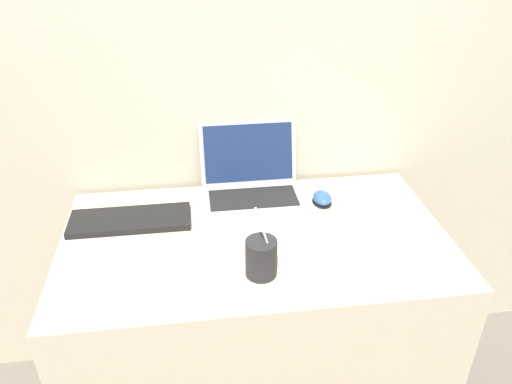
# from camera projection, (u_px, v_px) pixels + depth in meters

# --- Properties ---
(wall_back) EXTENTS (7.00, 0.04, 2.50)m
(wall_back) POSITION_uv_depth(u_px,v_px,m) (240.00, 41.00, 1.53)
(wall_back) COLOR #BCB299
(wall_back) RESTS_ON ground_plane
(desk) EXTENTS (1.13, 0.64, 0.77)m
(desk) POSITION_uv_depth(u_px,v_px,m) (255.00, 332.00, 1.65)
(desk) COLOR beige
(desk) RESTS_ON ground_plane
(laptop) EXTENTS (0.32, 0.30, 0.23)m
(laptop) POSITION_uv_depth(u_px,v_px,m) (252.00, 185.00, 1.62)
(laptop) COLOR #ADADB2
(laptop) RESTS_ON desk
(drink_cup) EXTENTS (0.08, 0.08, 0.22)m
(drink_cup) POSITION_uv_depth(u_px,v_px,m) (261.00, 257.00, 1.28)
(drink_cup) COLOR #232326
(drink_cup) RESTS_ON desk
(computer_mouse) EXTENTS (0.06, 0.09, 0.04)m
(computer_mouse) POSITION_uv_depth(u_px,v_px,m) (322.00, 199.00, 1.61)
(computer_mouse) COLOR black
(computer_mouse) RESTS_ON desk
(external_keyboard) EXTENTS (0.36, 0.14, 0.02)m
(external_keyboard) POSITION_uv_depth(u_px,v_px,m) (130.00, 220.00, 1.51)
(external_keyboard) COLOR black
(external_keyboard) RESTS_ON desk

